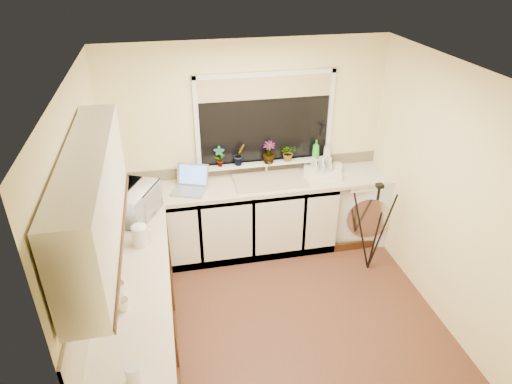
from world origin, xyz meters
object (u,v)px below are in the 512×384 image
Objects in this scene: dish_rack at (322,172)px; tripod at (373,228)px; plant_b at (239,155)px; soap_bottle_clear at (327,150)px; cup_back at (337,168)px; plant_d at (288,153)px; kettle at (140,236)px; glass_jug at (133,375)px; plant_c at (269,153)px; soap_bottle_green at (316,149)px; plant_a at (219,157)px; washing_machine at (358,203)px; laptop at (191,183)px; steel_jar at (119,290)px; cup_left at (123,305)px; microwave at (133,203)px.

tripod is (0.38, -0.71, -0.38)m from dish_rack.
plant_b is 1.41× the size of soap_bottle_clear.
soap_bottle_clear is at bearing 126.30° from cup_back.
dish_rack is at bearing -23.01° from plant_d.
kettle is 2.49m from soap_bottle_clear.
plant_c is (1.49, 2.66, 0.21)m from glass_jug.
kettle is 0.43× the size of dish_rack.
glass_jug is 0.62× the size of soap_bottle_green.
plant_d is 1.50× the size of cup_back.
plant_a is at bearing 179.56° from plant_d.
washing_machine is 2.12m from laptop.
steel_jar is 0.61× the size of plant_d.
kettle reaches higher than dish_rack.
plant_a reaches higher than laptop.
cup_back is at bearing 38.01° from cup_left.
laptop is 1.92m from cup_left.
laptop is 0.84× the size of microwave.
glass_jug is 0.68m from cup_left.
cup_back is (2.29, 1.05, -0.04)m from kettle.
washing_machine is 0.72m from tripod.
laptop is 0.42× the size of tripod.
washing_machine is 3.25m from steel_jar.
kettle is at bearing -150.11° from soap_bottle_green.
soap_bottle_clear is at bearing 168.07° from washing_machine.
laptop is at bearing -173.19° from soap_bottle_clear.
plant_c is (1.47, 1.16, 0.18)m from kettle.
dish_rack reaches higher than washing_machine.
dish_rack is 3.29m from glass_jug.
tripod is 0.87m from cup_back.
washing_machine is 3.66m from glass_jug.
plant_c is 0.73m from soap_bottle_clear.
cup_back is at bearing 28.32° from dish_rack.
dish_rack is 2.45× the size of soap_bottle_clear.
kettle is at bearing 173.63° from tripod.
plant_c reaches higher than washing_machine.
dish_rack is at bearing -122.77° from soap_bottle_clear.
kettle is at bearing -148.06° from microwave.
cup_left is (0.03, -0.16, -0.01)m from steel_jar.
washing_machine is at bearing -8.56° from cup_back.
microwave is at bearing -163.86° from soap_bottle_clear.
cup_back is at bearing -176.88° from washing_machine.
cup_back is 3.05m from cup_left.
soap_bottle_green reaches higher than laptop.
plant_b is at bearing 66.87° from glass_jug.
microwave reaches higher than laptop.
washing_machine is 3.31m from cup_left.
soap_bottle_green reaches higher than steel_jar.
glass_jug is 2.92m from plant_b.
dish_rack is 1.83× the size of plant_a.
steel_jar is 0.17m from cup_left.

